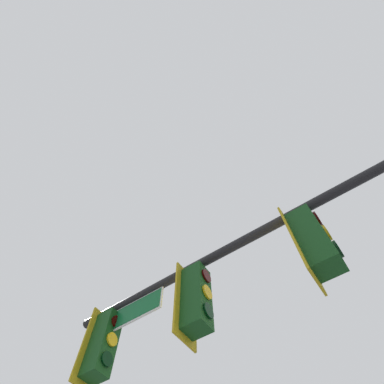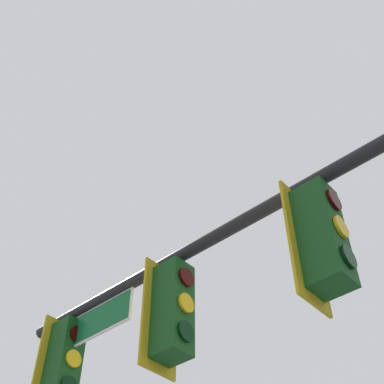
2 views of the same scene
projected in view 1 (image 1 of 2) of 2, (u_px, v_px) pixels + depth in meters
The scene contains 1 object.
signal_pole_near at pixel (286, 275), 3.73m from camera, with size 6.72×1.65×5.66m.
Camera 1 is at (-2.58, -6.21, 1.23)m, focal length 28.00 mm.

